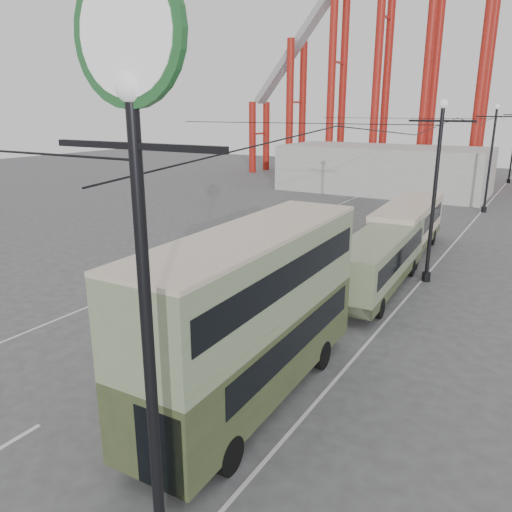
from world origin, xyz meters
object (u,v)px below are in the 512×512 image
Objects in this scene: double_decker_bus at (253,308)px; pedestrian at (193,333)px; lamp_post_near at (137,177)px; single_decker_cream at (408,225)px; single_decker_green at (379,259)px.

double_decker_bus is 5.62× the size of pedestrian.
pedestrian is at bearing 124.53° from lamp_post_near.
single_decker_cream is at bearing 89.55° from double_decker_bus.
pedestrian is at bearing -111.81° from single_decker_green.
double_decker_bus reaches higher than pedestrian.
single_decker_green is 11.03m from pedestrian.
single_decker_cream is at bearing 91.78° from single_decker_green.
lamp_post_near is 19.39m from single_decker_green.
lamp_post_near is 11.82m from pedestrian.
double_decker_bus is 11.80m from single_decker_green.
lamp_post_near is at bearing -88.06° from single_decker_cream.
pedestrian is at bearing -102.79° from single_decker_cream.
single_decker_green is at bearing -141.20° from pedestrian.
double_decker_bus is at bearing -92.17° from single_decker_cream.
single_decker_green is (0.19, 11.72, -1.41)m from double_decker_bus.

